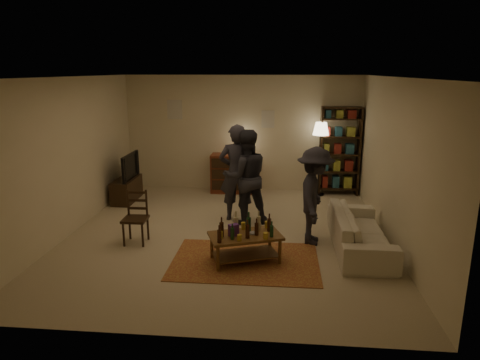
# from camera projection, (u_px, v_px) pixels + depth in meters

# --- Properties ---
(floor) EXTENTS (6.00, 6.00, 0.00)m
(floor) POSITION_uv_depth(u_px,v_px,m) (227.00, 235.00, 7.52)
(floor) COLOR #C6B793
(floor) RESTS_ON ground
(room_shell) EXTENTS (6.00, 6.00, 6.00)m
(room_shell) POSITION_uv_depth(u_px,v_px,m) (215.00, 114.00, 10.00)
(room_shell) COLOR beige
(room_shell) RESTS_ON ground
(rug) EXTENTS (2.20, 1.50, 0.01)m
(rug) POSITION_uv_depth(u_px,v_px,m) (245.00, 261.00, 6.47)
(rug) COLOR maroon
(rug) RESTS_ON ground
(coffee_table) EXTENTS (1.19, 0.90, 0.77)m
(coffee_table) POSITION_uv_depth(u_px,v_px,m) (245.00, 237.00, 6.37)
(coffee_table) COLOR brown
(coffee_table) RESTS_ON ground
(dining_chair) EXTENTS (0.40, 0.40, 0.90)m
(dining_chair) POSITION_uv_depth(u_px,v_px,m) (136.00, 215.00, 7.10)
(dining_chair) COLOR #332211
(dining_chair) RESTS_ON ground
(tv_stand) EXTENTS (0.40, 1.00, 1.06)m
(tv_stand) POSITION_uv_depth(u_px,v_px,m) (127.00, 184.00, 9.38)
(tv_stand) COLOR #332211
(tv_stand) RESTS_ON ground
(dresser) EXTENTS (1.00, 0.50, 1.36)m
(dresser) POSITION_uv_depth(u_px,v_px,m) (233.00, 172.00, 10.03)
(dresser) COLOR maroon
(dresser) RESTS_ON ground
(bookshelf) EXTENTS (0.90, 0.34, 2.02)m
(bookshelf) POSITION_uv_depth(u_px,v_px,m) (339.00, 150.00, 9.74)
(bookshelf) COLOR #332211
(bookshelf) RESTS_ON ground
(floor_lamp) EXTENTS (0.36, 0.36, 1.68)m
(floor_lamp) POSITION_uv_depth(u_px,v_px,m) (321.00, 134.00, 9.56)
(floor_lamp) COLOR black
(floor_lamp) RESTS_ON ground
(sofa) EXTENTS (0.81, 2.08, 0.61)m
(sofa) POSITION_uv_depth(u_px,v_px,m) (360.00, 231.00, 6.86)
(sofa) COLOR beige
(sofa) RESTS_ON ground
(person_left) EXTENTS (0.70, 0.48, 1.84)m
(person_left) POSITION_uv_depth(u_px,v_px,m) (237.00, 173.00, 8.08)
(person_left) COLOR #2A2A32
(person_left) RESTS_ON ground
(person_right) EXTENTS (1.03, 0.91, 1.77)m
(person_right) POSITION_uv_depth(u_px,v_px,m) (246.00, 177.00, 7.90)
(person_right) COLOR #23252B
(person_right) RESTS_ON ground
(person_by_sofa) EXTENTS (0.74, 1.12, 1.62)m
(person_by_sofa) POSITION_uv_depth(u_px,v_px,m) (315.00, 196.00, 6.98)
(person_by_sofa) COLOR #232229
(person_by_sofa) RESTS_ON ground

